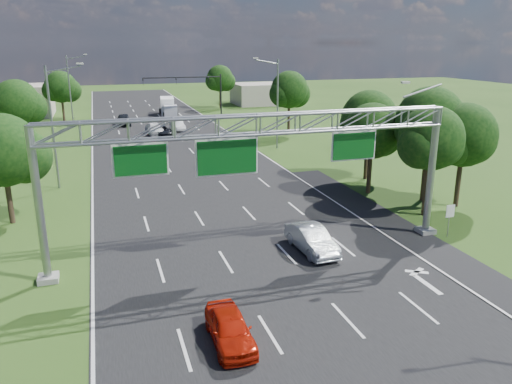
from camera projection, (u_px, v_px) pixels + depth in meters
name	position (u px, v px, depth m)	size (l,w,h in m)	color
ground	(195.00, 177.00, 45.08)	(220.00, 220.00, 0.00)	#2A4A16
road	(195.00, 177.00, 45.08)	(18.00, 180.00, 0.02)	black
road_flare	(390.00, 224.00, 33.41)	(3.00, 30.00, 0.02)	black
sign_gantry	(260.00, 136.00, 26.75)	(23.50, 1.00, 9.56)	gray
regulatory_sign	(450.00, 214.00, 30.85)	(0.60, 0.08, 2.10)	gray
traffic_signal	(199.00, 86.00, 77.73)	(12.21, 0.24, 7.00)	black
streetlight_l_near	(54.00, 122.00, 40.22)	(2.97, 0.22, 10.16)	gray
streetlight_l_far	(71.00, 87.00, 72.20)	(2.97, 0.22, 10.16)	gray
streetlight_r_mid	(276.00, 100.00, 55.88)	(2.97, 0.22, 10.16)	gray
tree_cluster_right	(411.00, 130.00, 37.95)	(9.91, 14.60, 8.68)	#2D2116
tree_verge_la	(4.00, 154.00, 32.43)	(5.76, 4.80, 7.40)	#2D2116
tree_verge_lb	(17.00, 105.00, 52.68)	(5.76, 4.80, 8.06)	#2D2116
tree_verge_lc	(61.00, 88.00, 76.50)	(5.76, 4.80, 7.62)	#2D2116
tree_verge_rd	(290.00, 91.00, 64.58)	(5.76, 4.80, 8.28)	#2D2116
tree_verge_re	(220.00, 80.00, 91.53)	(5.76, 4.80, 7.84)	#2D2116
building_left	(7.00, 101.00, 81.87)	(14.00, 10.00, 5.00)	#AFA293
building_right	(265.00, 94.00, 98.93)	(12.00, 9.00, 4.00)	#AFA293
red_coupe	(230.00, 328.00, 20.04)	(1.57, 3.89, 1.33)	#BC1C08
silver_sedan	(311.00, 239.00, 28.92)	(1.56, 4.48, 1.48)	silver
car_queue_a	(155.00, 129.00, 66.07)	(2.02, 4.96, 1.44)	white
car_queue_b	(162.00, 131.00, 65.70)	(1.90, 4.12, 1.15)	black
car_queue_c	(124.00, 120.00, 73.35)	(1.95, 4.86, 1.65)	black
car_queue_d	(177.00, 125.00, 69.17)	(1.44, 4.13, 1.36)	silver
box_truck	(168.00, 107.00, 83.54)	(2.81, 7.76, 2.86)	white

